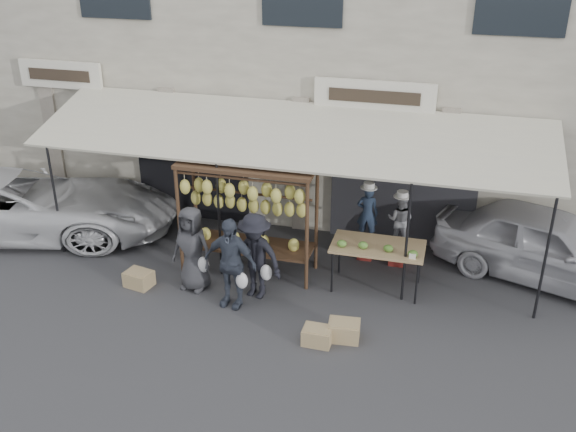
{
  "coord_description": "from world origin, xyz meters",
  "views": [
    {
      "loc": [
        3.07,
        -9.0,
        6.44
      ],
      "look_at": [
        0.28,
        1.4,
        1.3
      ],
      "focal_mm": 40.0,
      "sensor_mm": 36.0,
      "label": 1
    }
  ],
  "objects_px": {
    "produce_table": "(378,248)",
    "vendor_right": "(400,220)",
    "banana_rack": "(247,198)",
    "customer_mid": "(230,263)",
    "crate_near_a": "(317,336)",
    "crate_far": "(139,279)",
    "customer_right": "(255,256)",
    "vendor_left": "(367,213)",
    "sedan": "(548,245)",
    "customer_left": "(192,249)",
    "crate_near_b": "(344,331)",
    "van": "(3,189)"
  },
  "relations": [
    {
      "from": "crate_near_b",
      "to": "crate_near_a",
      "type": "bearing_deg",
      "value": -149.18
    },
    {
      "from": "customer_mid",
      "to": "van",
      "type": "relative_size",
      "value": 0.34
    },
    {
      "from": "banana_rack",
      "to": "produce_table",
      "type": "bearing_deg",
      "value": 0.24
    },
    {
      "from": "customer_left",
      "to": "customer_right",
      "type": "bearing_deg",
      "value": 12.54
    },
    {
      "from": "van",
      "to": "produce_table",
      "type": "bearing_deg",
      "value": -105.57
    },
    {
      "from": "sedan",
      "to": "banana_rack",
      "type": "bearing_deg",
      "value": 121.34
    },
    {
      "from": "customer_left",
      "to": "sedan",
      "type": "xyz_separation_m",
      "value": [
        6.36,
        2.06,
        -0.11
      ]
    },
    {
      "from": "customer_right",
      "to": "crate_near_a",
      "type": "height_order",
      "value": "customer_right"
    },
    {
      "from": "customer_left",
      "to": "van",
      "type": "relative_size",
      "value": 0.33
    },
    {
      "from": "vendor_right",
      "to": "crate_near_a",
      "type": "xyz_separation_m",
      "value": [
        -0.97,
        -3.0,
        -0.83
      ]
    },
    {
      "from": "customer_right",
      "to": "crate_near_b",
      "type": "height_order",
      "value": "customer_right"
    },
    {
      "from": "customer_right",
      "to": "customer_left",
      "type": "bearing_deg",
      "value": -165.27
    },
    {
      "from": "crate_near_b",
      "to": "van",
      "type": "distance_m",
      "value": 8.11
    },
    {
      "from": "vendor_left",
      "to": "sedan",
      "type": "bearing_deg",
      "value": -179.69
    },
    {
      "from": "customer_left",
      "to": "vendor_left",
      "type": "bearing_deg",
      "value": 45.28
    },
    {
      "from": "van",
      "to": "sedan",
      "type": "bearing_deg",
      "value": -98.89
    },
    {
      "from": "vendor_right",
      "to": "crate_near_b",
      "type": "xyz_separation_m",
      "value": [
        -0.57,
        -2.76,
        -0.82
      ]
    },
    {
      "from": "van",
      "to": "crate_near_b",
      "type": "bearing_deg",
      "value": -117.79
    },
    {
      "from": "produce_table",
      "to": "vendor_right",
      "type": "height_order",
      "value": "vendor_right"
    },
    {
      "from": "banana_rack",
      "to": "customer_mid",
      "type": "bearing_deg",
      "value": -86.52
    },
    {
      "from": "customer_left",
      "to": "crate_near_b",
      "type": "relative_size",
      "value": 3.19
    },
    {
      "from": "customer_left",
      "to": "customer_mid",
      "type": "xyz_separation_m",
      "value": [
        0.86,
        -0.35,
        0.03
      ]
    },
    {
      "from": "banana_rack",
      "to": "crate_far",
      "type": "relative_size",
      "value": 5.23
    },
    {
      "from": "crate_far",
      "to": "customer_mid",
      "type": "bearing_deg",
      "value": -3.72
    },
    {
      "from": "customer_left",
      "to": "crate_near_a",
      "type": "relative_size",
      "value": 3.5
    },
    {
      "from": "produce_table",
      "to": "customer_mid",
      "type": "relative_size",
      "value": 1.0
    },
    {
      "from": "customer_mid",
      "to": "customer_right",
      "type": "relative_size",
      "value": 1.03
    },
    {
      "from": "customer_right",
      "to": "van",
      "type": "relative_size",
      "value": 0.33
    },
    {
      "from": "vendor_right",
      "to": "customer_left",
      "type": "height_order",
      "value": "customer_left"
    },
    {
      "from": "produce_table",
      "to": "crate_far",
      "type": "xyz_separation_m",
      "value": [
        -4.33,
        -1.07,
        -0.71
      ]
    },
    {
      "from": "vendor_left",
      "to": "crate_near_a",
      "type": "bearing_deg",
      "value": 82.95
    },
    {
      "from": "crate_near_b",
      "to": "van",
      "type": "relative_size",
      "value": 0.1
    },
    {
      "from": "customer_left",
      "to": "van",
      "type": "distance_m",
      "value": 4.94
    },
    {
      "from": "customer_right",
      "to": "crate_near_a",
      "type": "relative_size",
      "value": 3.52
    },
    {
      "from": "banana_rack",
      "to": "crate_near_b",
      "type": "bearing_deg",
      "value": -37.28
    },
    {
      "from": "customer_left",
      "to": "customer_right",
      "type": "distance_m",
      "value": 1.2
    },
    {
      "from": "banana_rack",
      "to": "customer_left",
      "type": "bearing_deg",
      "value": -133.55
    },
    {
      "from": "vendor_left",
      "to": "customer_mid",
      "type": "bearing_deg",
      "value": 47.18
    },
    {
      "from": "crate_near_a",
      "to": "crate_far",
      "type": "xyz_separation_m",
      "value": [
        -3.65,
        0.87,
        0.01
      ]
    },
    {
      "from": "customer_mid",
      "to": "vendor_left",
      "type": "bearing_deg",
      "value": 55.72
    },
    {
      "from": "banana_rack",
      "to": "sedan",
      "type": "height_order",
      "value": "banana_rack"
    },
    {
      "from": "crate_near_a",
      "to": "crate_near_b",
      "type": "height_order",
      "value": "crate_near_b"
    },
    {
      "from": "customer_left",
      "to": "customer_right",
      "type": "xyz_separation_m",
      "value": [
        1.2,
        0.03,
        0.0
      ]
    },
    {
      "from": "customer_mid",
      "to": "banana_rack",
      "type": "bearing_deg",
      "value": 100.81
    },
    {
      "from": "vendor_right",
      "to": "banana_rack",
      "type": "bearing_deg",
      "value": 28.83
    },
    {
      "from": "produce_table",
      "to": "vendor_right",
      "type": "relative_size",
      "value": 1.6
    },
    {
      "from": "produce_table",
      "to": "customer_left",
      "type": "relative_size",
      "value": 1.03
    },
    {
      "from": "banana_rack",
      "to": "vendor_left",
      "type": "distance_m",
      "value": 2.49
    },
    {
      "from": "vendor_left",
      "to": "crate_near_a",
      "type": "relative_size",
      "value": 2.49
    },
    {
      "from": "crate_near_a",
      "to": "crate_far",
      "type": "distance_m",
      "value": 3.75
    }
  ]
}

